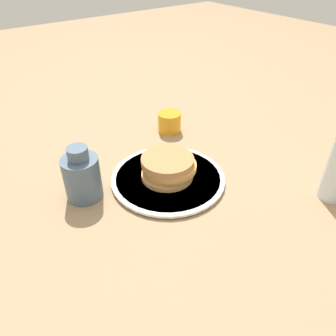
{
  "coord_description": "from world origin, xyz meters",
  "views": [
    {
      "loc": [
        0.56,
        -0.43,
        0.53
      ],
      "look_at": [
        0.01,
        -0.02,
        0.04
      ],
      "focal_mm": 35.0,
      "sensor_mm": 36.0,
      "label": 1
    }
  ],
  "objects": [
    {
      "name": "ground_plane",
      "position": [
        0.0,
        0.0,
        0.0
      ],
      "size": [
        4.0,
        4.0,
        0.0
      ],
      "primitive_type": "plane",
      "color": "#9E7F5B"
    },
    {
      "name": "cream_jug",
      "position": [
        -0.07,
        -0.22,
        0.06
      ],
      "size": [
        0.09,
        0.09,
        0.14
      ],
      "color": "#4C6075",
      "rests_on": "ground_plane"
    },
    {
      "name": "juice_glass",
      "position": [
        -0.2,
        0.15,
        0.03
      ],
      "size": [
        0.08,
        0.08,
        0.06
      ],
      "color": "orange",
      "rests_on": "ground_plane"
    },
    {
      "name": "plate",
      "position": [
        0.01,
        -0.02,
        0.01
      ],
      "size": [
        0.3,
        0.3,
        0.01
      ],
      "color": "white",
      "rests_on": "ground_plane"
    },
    {
      "name": "pancake_stack",
      "position": [
        0.01,
        -0.01,
        0.04
      ],
      "size": [
        0.14,
        0.14,
        0.06
      ],
      "color": "tan",
      "rests_on": "plate"
    }
  ]
}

